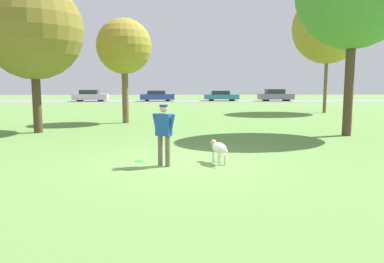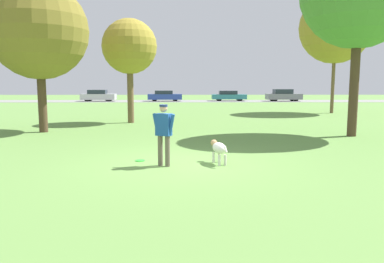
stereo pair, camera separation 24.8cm
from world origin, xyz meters
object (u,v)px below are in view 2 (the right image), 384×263
object	(u,v)px
tree_mid_center	(129,47)
parked_car_teal	(229,96)
person	(164,130)
parked_car_blue	(165,96)
dog	(219,149)
tree_far_right	(336,28)
parked_car_silver	(98,96)
tree_near_left	(39,31)
frisbee	(140,161)
parked_car_grey	(283,95)

from	to	relation	value
tree_mid_center	parked_car_teal	size ratio (longest dim) A/B	1.33
person	parked_car_blue	distance (m)	35.59
person	dog	world-z (taller)	person
tree_far_right	parked_car_silver	bearing A→B (deg)	139.57
tree_near_left	parked_car_blue	bearing A→B (deg)	82.62
parked_car_blue	dog	bearing A→B (deg)	-86.62
tree_mid_center	dog	bearing A→B (deg)	-69.60
dog	frisbee	bearing A→B (deg)	63.40
parked_car_silver	dog	bearing A→B (deg)	-73.24
tree_far_right	parked_car_teal	distance (m)	20.14
tree_near_left	parked_car_silver	xyz separation A→B (m)	(-4.24, 28.47, -3.74)
tree_mid_center	tree_near_left	size ratio (longest dim) A/B	0.86
parked_car_silver	parked_car_blue	bearing A→B (deg)	-0.62
parked_car_blue	tree_mid_center	bearing A→B (deg)	-93.30
tree_mid_center	tree_near_left	bearing A→B (deg)	-129.95
dog	parked_car_grey	world-z (taller)	parked_car_grey
parked_car_teal	parked_car_grey	size ratio (longest dim) A/B	1.00
frisbee	parked_car_grey	size ratio (longest dim) A/B	0.06
dog	tree_near_left	size ratio (longest dim) A/B	0.16
dog	tree_far_right	xyz separation A→B (m)	(9.68, 17.12, 5.66)
parked_car_silver	tree_mid_center	bearing A→B (deg)	-74.25
tree_mid_center	parked_car_silver	xyz separation A→B (m)	(-7.54, 24.54, -3.42)
dog	parked_car_silver	distance (m)	36.98
tree_far_right	parked_car_grey	world-z (taller)	tree_far_right
parked_car_blue	tree_near_left	bearing A→B (deg)	-99.74
parked_car_teal	parked_car_grey	world-z (taller)	parked_car_grey
tree_mid_center	parked_car_blue	distance (m)	24.88
dog	frisbee	world-z (taller)	dog
person	tree_mid_center	distance (m)	11.60
parked_car_grey	tree_far_right	bearing A→B (deg)	-95.22
parked_car_blue	parked_car_grey	distance (m)	14.30
person	frisbee	bearing A→B (deg)	162.99
person	parked_car_grey	bearing A→B (deg)	96.82
tree_near_left	parked_car_grey	size ratio (longest dim) A/B	1.55
tree_near_left	parked_car_teal	bearing A→B (deg)	68.45
frisbee	parked_car_silver	size ratio (longest dim) A/B	0.07
tree_mid_center	tree_far_right	bearing A→B (deg)	25.52
tree_mid_center	tree_near_left	world-z (taller)	tree_near_left
parked_car_blue	parked_car_teal	bearing A→B (deg)	1.15
parked_car_teal	dog	bearing A→B (deg)	-95.67
dog	person	bearing A→B (deg)	84.17
tree_mid_center	tree_far_right	xyz separation A→B (m)	(13.63, 6.50, 1.98)
tree_near_left	frisbee	bearing A→B (deg)	-51.13
tree_mid_center	parked_car_grey	size ratio (longest dim) A/B	1.33
parked_car_silver	tree_near_left	bearing A→B (deg)	-82.86
frisbee	parked_car_blue	distance (m)	34.89
person	parked_car_teal	bearing A→B (deg)	106.93
tree_near_left	parked_car_blue	xyz separation A→B (m)	(3.70, 28.57, -3.77)
parked_car_silver	parked_car_blue	size ratio (longest dim) A/B	0.99
parked_car_silver	parked_car_blue	world-z (taller)	parked_car_silver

